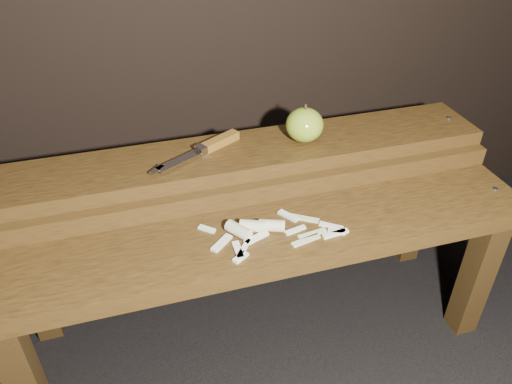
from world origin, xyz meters
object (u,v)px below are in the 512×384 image
object	(u,v)px
bench_front_tier	(272,259)
bench_rear_tier	(244,180)
knife	(210,146)
apple	(305,125)

from	to	relation	value
bench_front_tier	bench_rear_tier	distance (m)	0.23
bench_rear_tier	knife	world-z (taller)	knife
bench_front_tier	apple	world-z (taller)	apple
knife	bench_front_tier	bearing A→B (deg)	-73.40
bench_front_tier	knife	xyz separation A→B (m)	(-0.07, 0.25, 0.16)
knife	apple	bearing A→B (deg)	-4.53
bench_rear_tier	apple	world-z (taller)	apple
apple	bench_rear_tier	bearing A→B (deg)	-178.39
bench_front_tier	apple	size ratio (longest dim) A/B	12.77
bench_front_tier	knife	distance (m)	0.30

